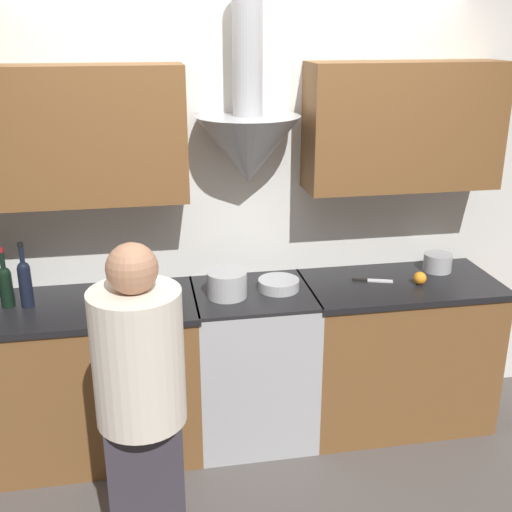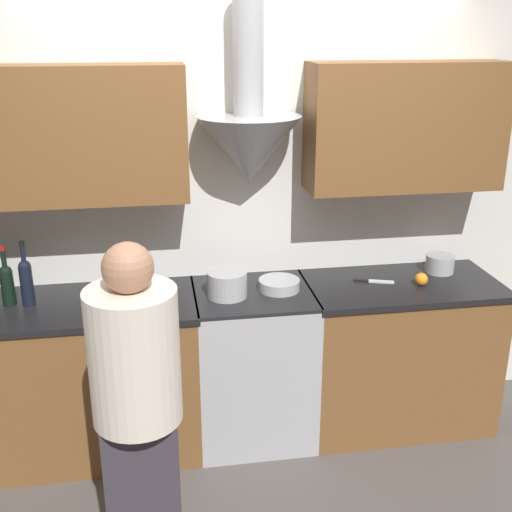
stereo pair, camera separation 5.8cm
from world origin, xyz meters
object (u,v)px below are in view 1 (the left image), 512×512
at_px(wine_bottle_4, 6,284).
at_px(stock_pot, 227,284).
at_px(orange_fruit, 420,278).
at_px(wine_bottle_5, 25,281).
at_px(person_foreground_left, 142,409).
at_px(stove_range, 253,363).
at_px(mixing_bowl, 279,284).
at_px(saucepan, 438,262).

distance_m(wine_bottle_4, stock_pot, 1.17).
height_order(stock_pot, orange_fruit, stock_pot).
height_order(wine_bottle_5, person_foreground_left, person_foreground_left).
distance_m(wine_bottle_5, person_foreground_left, 1.17).
xyz_separation_m(stove_range, person_foreground_left, (-0.63, -0.98, 0.39)).
bearing_deg(orange_fruit, stock_pot, 178.64).
bearing_deg(wine_bottle_5, person_foreground_left, -59.82).
bearing_deg(wine_bottle_4, person_foreground_left, -56.11).
relative_size(orange_fruit, person_foreground_left, 0.05).
relative_size(stock_pot, mixing_bowl, 0.95).
height_order(stove_range, wine_bottle_4, wine_bottle_4).
height_order(wine_bottle_4, person_foreground_left, person_foreground_left).
xyz_separation_m(stove_range, orange_fruit, (0.97, -0.06, 0.49)).
bearing_deg(stock_pot, stove_range, 13.46).
bearing_deg(stove_range, wine_bottle_4, 178.23).
distance_m(wine_bottle_5, orange_fruit, 2.18).
bearing_deg(person_foreground_left, wine_bottle_5, 120.18).
xyz_separation_m(stock_pot, orange_fruit, (1.12, -0.03, -0.03)).
xyz_separation_m(stove_range, stock_pot, (-0.15, -0.04, 0.53)).
relative_size(wine_bottle_4, orange_fruit, 4.39).
distance_m(mixing_bowl, person_foreground_left, 1.26).
xyz_separation_m(mixing_bowl, person_foreground_left, (-0.78, -0.98, -0.09)).
xyz_separation_m(mixing_bowl, orange_fruit, (0.82, -0.07, 0.01)).
distance_m(stove_range, stock_pot, 0.55).
height_order(orange_fruit, person_foreground_left, person_foreground_left).
bearing_deg(orange_fruit, saucepan, 43.53).
bearing_deg(wine_bottle_4, stove_range, -1.77).
xyz_separation_m(wine_bottle_4, orange_fruit, (2.28, -0.10, -0.09)).
bearing_deg(stock_pot, orange_fruit, -1.36).
bearing_deg(saucepan, wine_bottle_4, -178.13).
relative_size(stove_range, saucepan, 5.40).
bearing_deg(stove_range, person_foreground_left, -122.98).
distance_m(wine_bottle_4, orange_fruit, 2.29).
distance_m(wine_bottle_4, wine_bottle_5, 0.11).
height_order(stock_pot, person_foreground_left, person_foreground_left).
height_order(wine_bottle_4, wine_bottle_5, wine_bottle_5).
bearing_deg(person_foreground_left, stock_pot, 62.80).
height_order(stove_range, orange_fruit, orange_fruit).
height_order(mixing_bowl, saucepan, saucepan).
bearing_deg(orange_fruit, wine_bottle_4, 177.41).
xyz_separation_m(stock_pot, saucepan, (1.31, 0.16, -0.02)).
height_order(mixing_bowl, person_foreground_left, person_foreground_left).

